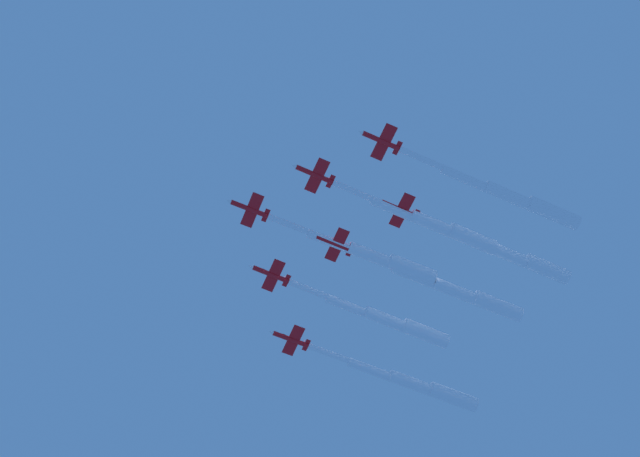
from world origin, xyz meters
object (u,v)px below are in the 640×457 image
jet_port_outer (412,383)px  jet_starboard_mid (510,196)px  jet_port_inner (432,223)px  jet_port_mid (456,291)px  jet_starboard_outer (509,255)px  jet_starboard_inner (386,319)px  jet_lead (371,255)px

jet_port_outer → jet_starboard_mid: bearing=-46.3°
jet_port_inner → jet_starboard_mid: 18.14m
jet_port_mid → jet_starboard_outer: jet_starboard_outer is taller
jet_starboard_inner → jet_port_outer: 17.33m
jet_starboard_inner → jet_starboard_outer: 31.90m
jet_starboard_inner → jet_port_outer: jet_starboard_inner is taller
jet_port_outer → jet_port_inner: bearing=-65.0°
jet_port_inner → jet_port_mid: size_ratio=0.95×
jet_port_mid → jet_lead: bearing=-136.1°
jet_port_inner → jet_starboard_mid: bearing=-1.7°
jet_port_outer → jet_lead: bearing=-87.6°
jet_port_inner → jet_starboard_mid: (18.11, -0.55, -0.87)m
jet_starboard_inner → jet_lead: bearing=-83.4°
jet_lead → jet_starboard_outer: jet_starboard_outer is taller
jet_starboard_outer → jet_port_inner: bearing=-137.0°
jet_port_inner → jet_starboard_inner: (-17.29, 18.69, 0.00)m
jet_lead → jet_port_inner: size_ratio=1.04×
jet_port_mid → jet_port_outer: bearing=131.9°
jet_lead → jet_port_inner: (15.38, -2.22, 0.47)m
jet_lead → jet_starboard_inner: size_ratio=1.03×
jet_port_outer → jet_starboard_outer: 38.43m
jet_starboard_inner → jet_starboard_mid: size_ratio=0.94×
jet_port_outer → jet_starboard_outer: bearing=-36.5°
jet_port_inner → jet_port_outer: bearing=115.0°
jet_port_inner → jet_port_outer: jet_port_inner is taller
jet_port_mid → jet_port_outer: 25.32m
jet_starboard_mid → jet_port_outer: jet_starboard_mid is taller
jet_starboard_mid → jet_port_mid: bearing=135.5°
jet_starboard_mid → jet_starboard_outer: 14.29m
jet_starboard_mid → jet_starboard_outer: (-3.99, 13.70, 0.89)m
jet_starboard_inner → jet_port_outer: bearing=88.3°
jet_port_outer → jet_starboard_outer: (30.89, -22.83, 1.09)m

